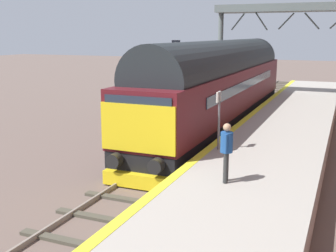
# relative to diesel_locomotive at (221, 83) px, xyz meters

# --- Properties ---
(ground_plane) EXTENTS (140.00, 140.00, 0.00)m
(ground_plane) POSITION_rel_diesel_locomotive_xyz_m (-0.00, -5.04, -2.49)
(ground_plane) COLOR brown
(ground_plane) RESTS_ON ground
(track_main) EXTENTS (2.50, 60.00, 0.15)m
(track_main) POSITION_rel_diesel_locomotive_xyz_m (-0.00, -5.04, -2.43)
(track_main) COLOR gray
(track_main) RESTS_ON ground
(station_platform) EXTENTS (4.00, 44.00, 1.01)m
(station_platform) POSITION_rel_diesel_locomotive_xyz_m (3.60, -5.04, -1.99)
(station_platform) COLOR #A9A399
(station_platform) RESTS_ON ground
(diesel_locomotive) EXTENTS (2.74, 19.91, 4.68)m
(diesel_locomotive) POSITION_rel_diesel_locomotive_xyz_m (0.00, 0.00, 0.00)
(diesel_locomotive) COLOR black
(diesel_locomotive) RESTS_ON ground
(signal_post_mid) EXTENTS (0.44, 0.22, 4.68)m
(signal_post_mid) POSITION_rel_diesel_locomotive_xyz_m (-2.37, -0.47, 0.51)
(signal_post_mid) COLOR gray
(signal_post_mid) RESTS_ON ground
(platform_number_sign) EXTENTS (0.10, 0.44, 2.05)m
(platform_number_sign) POSITION_rel_diesel_locomotive_xyz_m (2.07, -7.59, -0.13)
(platform_number_sign) COLOR slate
(platform_number_sign) RESTS_ON station_platform
(waiting_passenger) EXTENTS (0.39, 0.50, 1.64)m
(waiting_passenger) POSITION_rel_diesel_locomotive_xyz_m (3.22, -10.77, -0.50)
(waiting_passenger) COLOR #2F3131
(waiting_passenger) RESTS_ON station_platform
(overhead_footbridge) EXTENTS (9.30, 2.00, 6.91)m
(overhead_footbridge) POSITION_rel_diesel_locomotive_xyz_m (2.05, 8.07, 3.65)
(overhead_footbridge) COLOR slate
(overhead_footbridge) RESTS_ON ground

